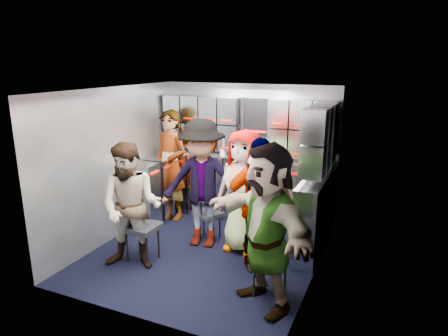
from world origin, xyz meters
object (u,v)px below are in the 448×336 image
at_px(attendant_arc_d, 258,204).
at_px(jump_seat_near_right, 270,262).
at_px(jump_seat_mid_right, 261,232).
at_px(attendant_arc_a, 131,207).
at_px(jump_seat_mid_left, 208,215).
at_px(attendant_arc_b, 202,184).
at_px(attendant_arc_e, 266,227).
at_px(jump_seat_center, 248,217).
at_px(attendant_arc_c, 244,191).
at_px(jump_seat_near_left, 142,229).
at_px(attendant_standing, 171,165).

bearing_deg(attendant_arc_d, jump_seat_near_right, -98.81).
bearing_deg(jump_seat_mid_right, attendant_arc_a, -149.10).
relative_size(jump_seat_mid_right, attendant_arc_a, 0.28).
bearing_deg(jump_seat_mid_right, jump_seat_mid_left, 163.63).
bearing_deg(attendant_arc_b, attendant_arc_e, -48.28).
xyz_separation_m(jump_seat_center, attendant_arc_e, (0.65, -1.26, 0.47)).
bearing_deg(jump_seat_center, attendant_arc_b, -154.14).
height_order(jump_seat_mid_left, attendant_arc_c, attendant_arc_c).
relative_size(jump_seat_near_left, attendant_standing, 0.28).
bearing_deg(jump_seat_mid_left, jump_seat_center, 9.24).
height_order(jump_seat_mid_right, attendant_arc_c, attendant_arc_c).
xyz_separation_m(attendant_arc_b, attendant_arc_c, (0.56, 0.09, -0.06)).
bearing_deg(attendant_arc_c, jump_seat_mid_right, -21.48).
xyz_separation_m(jump_seat_near_left, attendant_arc_e, (1.69, -0.29, 0.43)).
height_order(jump_seat_near_left, jump_seat_mid_right, jump_seat_near_left).
bearing_deg(jump_seat_near_right, attendant_arc_d, 121.94).
xyz_separation_m(jump_seat_near_right, attendant_arc_d, (-0.34, 0.55, 0.41)).
height_order(jump_seat_center, jump_seat_near_right, jump_seat_near_right).
relative_size(jump_seat_center, attendant_arc_c, 0.29).
xyz_separation_m(jump_seat_mid_left, attendant_arc_e, (1.21, -1.17, 0.49)).
relative_size(jump_seat_mid_right, attendant_standing, 0.25).
xyz_separation_m(attendant_arc_c, attendant_arc_d, (0.30, -0.34, -0.01)).
height_order(jump_seat_near_left, attendant_standing, attendant_standing).
height_order(attendant_arc_a, attendant_arc_c, attendant_arc_c).
relative_size(jump_seat_center, attendant_arc_e, 0.27).
bearing_deg(jump_seat_near_right, jump_seat_mid_left, 140.78).
distance_m(attendant_arc_a, attendant_arc_b, 1.01).
bearing_deg(jump_seat_mid_left, attendant_arc_b, -90.00).
distance_m(jump_seat_mid_left, attendant_arc_b, 0.53).
bearing_deg(attendant_arc_e, jump_seat_near_left, -153.69).
bearing_deg(jump_seat_mid_left, attendant_arc_a, -114.50).
bearing_deg(attendant_arc_d, attendant_arc_b, 122.89).
xyz_separation_m(attendant_standing, attendant_arc_c, (1.45, -0.60, -0.05)).
bearing_deg(attendant_arc_d, jump_seat_center, 79.41).
bearing_deg(jump_seat_mid_right, attendant_arc_c, 151.62).
relative_size(attendant_arc_c, attendant_arc_e, 0.95).
bearing_deg(attendant_arc_c, jump_seat_center, 96.90).
height_order(jump_seat_near_left, attendant_arc_c, attendant_arc_c).
bearing_deg(jump_seat_center, jump_seat_near_left, -137.03).
distance_m(jump_seat_center, attendant_arc_e, 1.49).
bearing_deg(attendant_arc_d, jump_seat_mid_right, 49.26).
xyz_separation_m(jump_seat_mid_right, attendant_standing, (-1.76, 0.76, 0.50)).
relative_size(jump_seat_mid_left, attendant_standing, 0.26).
bearing_deg(attendant_arc_d, attendant_arc_a, 164.19).
bearing_deg(attendant_arc_b, attendant_arc_d, -25.43).
bearing_deg(attendant_standing, jump_seat_near_left, -59.08).
xyz_separation_m(jump_seat_mid_right, attendant_arc_e, (0.34, -0.91, 0.49)).
bearing_deg(jump_seat_near_right, attendant_arc_a, -177.49).
xyz_separation_m(jump_seat_near_right, attendant_arc_b, (-1.21, 0.81, 0.47)).
bearing_deg(jump_seat_center, attendant_standing, 163.97).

